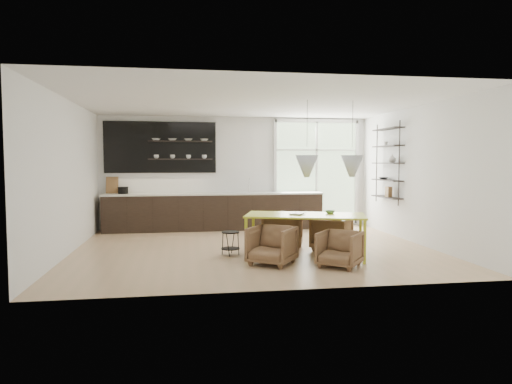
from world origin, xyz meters
name	(u,v)px	position (x,y,z in m)	size (l,w,h in m)	color
room	(272,174)	(0.58, 1.10, 1.46)	(7.02, 6.01, 2.91)	tan
kitchen_run	(211,206)	(-0.70, 2.69, 0.60)	(5.54, 0.69, 2.75)	black
right_shelving	(388,165)	(3.36, 1.17, 1.65)	(0.26, 1.22, 1.90)	black
dining_table	(305,217)	(0.81, -0.94, 0.73)	(2.32, 1.54, 0.78)	gold
armchair_back_left	(283,230)	(0.58, -0.06, 0.36)	(0.77, 0.79, 0.72)	olive
armchair_back_right	(332,234)	(1.50, -0.39, 0.32)	(0.69, 0.71, 0.65)	olive
armchair_front_left	(272,245)	(0.09, -1.44, 0.33)	(0.70, 0.72, 0.65)	olive
armchair_front_right	(340,249)	(1.16, -1.80, 0.30)	(0.64, 0.66, 0.60)	olive
wire_stool	(230,240)	(-0.52, -0.56, 0.28)	(0.35, 0.35, 0.44)	black
table_book	(292,213)	(0.58, -0.85, 0.79)	(0.23, 0.30, 0.03)	white
table_bowl	(330,212)	(1.30, -0.87, 0.81)	(0.18, 0.18, 0.06)	#578555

